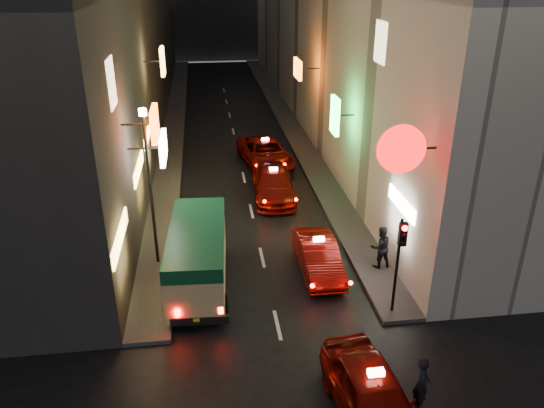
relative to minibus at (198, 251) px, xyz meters
name	(u,v)px	position (x,y,z in m)	size (l,w,h in m)	color
sidewalk_left	(175,121)	(-1.69, 22.80, -1.44)	(1.50, 52.00, 0.15)	#474442
sidewalk_right	(285,117)	(6.81, 22.80, -1.44)	(1.50, 52.00, 0.15)	#474442
minibus	(198,251)	(0.00, 0.00, 0.00)	(2.26, 5.69, 2.40)	tan
taxi_near	(374,394)	(4.45, -7.03, -0.62)	(2.81, 5.82, 1.96)	#700A04
taxi_second	(318,254)	(4.61, 0.49, -0.74)	(2.02, 4.87, 1.71)	#700A04
taxi_third	(273,182)	(3.86, 7.87, -0.67)	(2.45, 5.42, 1.86)	#700A04
taxi_far	(265,151)	(4.01, 12.67, -0.64)	(3.10, 5.79, 1.92)	#700A04
pedestrian_crossing	(422,380)	(5.86, -6.79, -0.55)	(0.64, 0.41, 1.93)	black
pedestrian_sidewalk	(381,244)	(7.02, 0.27, -0.39)	(0.73, 0.46, 1.95)	black
traffic_light	(401,248)	(6.56, -2.73, 1.17)	(0.26, 0.43, 3.50)	black
lamp_post	(149,178)	(-1.64, 1.80, 2.21)	(0.28, 0.28, 6.22)	black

